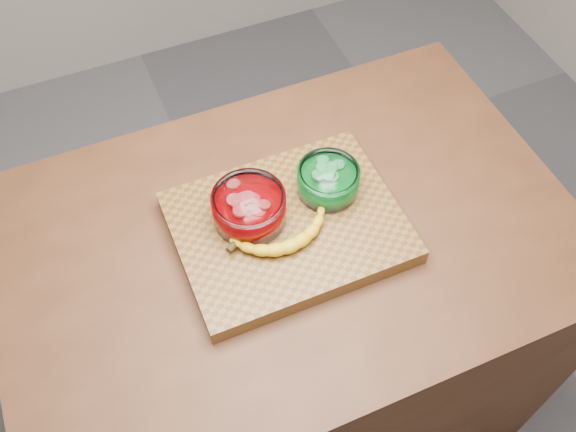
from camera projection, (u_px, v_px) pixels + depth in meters
name	position (u px, v px, depth m)	size (l,w,h in m)	color
ground	(288.00, 390.00, 2.05)	(3.50, 3.50, 0.00)	#5E5E63
counter	(288.00, 328.00, 1.69)	(1.20, 0.80, 0.90)	#502C18
cutting_board	(288.00, 227.00, 1.31)	(0.45, 0.35, 0.04)	brown
bowl_red	(249.00, 208.00, 1.27)	(0.15, 0.15, 0.07)	white
bowl_green	(328.00, 180.00, 1.31)	(0.13, 0.13, 0.06)	white
banana	(284.00, 236.00, 1.25)	(0.24, 0.11, 0.03)	gold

